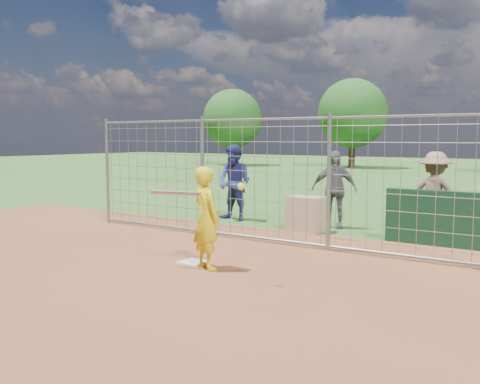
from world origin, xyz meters
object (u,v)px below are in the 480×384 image
Objects in this scene: bystander_a at (235,183)px; equipment_bin at (306,214)px; bystander_b at (334,189)px; batter at (206,218)px; bystander_c at (435,194)px.

bystander_a is 2.44× the size of equipment_bin.
batter is at bearing -105.64° from bystander_b.
batter is at bearing 67.70° from bystander_c.
bystander_a reaches higher than batter.
bystander_b is 2.29× the size of equipment_bin.
bystander_a is at bearing 173.35° from bystander_b.
bystander_a is 2.40m from equipment_bin.
bystander_c reaches higher than batter.
batter is 4.07m from equipment_bin.
bystander_c is at bearing 23.91° from equipment_bin.
equipment_bin is at bearing 23.30° from bystander_c.
bystander_b is 1.02m from equipment_bin.
bystander_a reaches higher than bystander_b.
bystander_a is at bearing -37.02° from batter.
bystander_c reaches higher than bystander_b.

